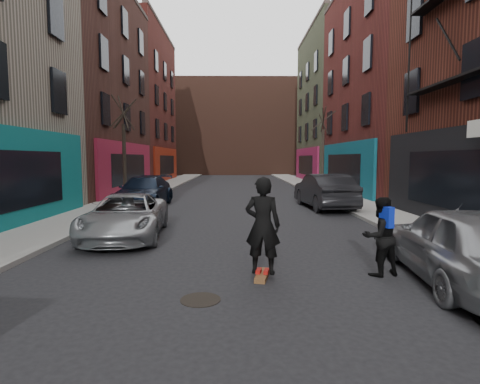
{
  "coord_description": "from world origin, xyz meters",
  "views": [
    {
      "loc": [
        0.02,
        -2.84,
        2.44
      ],
      "look_at": [
        0.11,
        6.44,
        1.6
      ],
      "focal_mm": 28.0,
      "sensor_mm": 36.0,
      "label": 1
    }
  ],
  "objects_px": {
    "tree_right_far": "(323,143)",
    "skateboarder": "(263,225)",
    "parked_left_far": "(126,216)",
    "parked_right_far": "(462,244)",
    "parked_right_end": "(324,191)",
    "manhole": "(200,300)",
    "tree_left_far": "(124,141)",
    "skateboard": "(262,275)",
    "pedestrian": "(380,236)",
    "parked_left_end": "(144,192)"
  },
  "relations": [
    {
      "from": "tree_right_far",
      "to": "skateboarder",
      "type": "bearing_deg",
      "value": -106.25
    },
    {
      "from": "pedestrian",
      "to": "parked_right_far",
      "type": "bearing_deg",
      "value": 140.67
    },
    {
      "from": "parked_left_far",
      "to": "skateboard",
      "type": "bearing_deg",
      "value": -50.7
    },
    {
      "from": "parked_right_far",
      "to": "parked_right_end",
      "type": "distance_m",
      "value": 11.05
    },
    {
      "from": "parked_right_far",
      "to": "parked_left_end",
      "type": "bearing_deg",
      "value": -46.61
    },
    {
      "from": "parked_left_far",
      "to": "parked_left_end",
      "type": "relative_size",
      "value": 0.91
    },
    {
      "from": "tree_left_far",
      "to": "tree_right_far",
      "type": "height_order",
      "value": "tree_right_far"
    },
    {
      "from": "parked_right_far",
      "to": "skateboard",
      "type": "bearing_deg",
      "value": -0.5
    },
    {
      "from": "skateboarder",
      "to": "manhole",
      "type": "xyz_separation_m",
      "value": [
        -1.15,
        -1.19,
        -1.08
      ]
    },
    {
      "from": "parked_right_far",
      "to": "manhole",
      "type": "distance_m",
      "value": 5.1
    },
    {
      "from": "tree_right_far",
      "to": "parked_left_end",
      "type": "relative_size",
      "value": 1.29
    },
    {
      "from": "tree_right_far",
      "to": "parked_left_far",
      "type": "xyz_separation_m",
      "value": [
        -9.59,
        -15.43,
        -2.86
      ]
    },
    {
      "from": "parked_left_far",
      "to": "pedestrian",
      "type": "distance_m",
      "value": 7.44
    },
    {
      "from": "parked_left_far",
      "to": "manhole",
      "type": "bearing_deg",
      "value": -67.19
    },
    {
      "from": "parked_left_end",
      "to": "manhole",
      "type": "height_order",
      "value": "parked_left_end"
    },
    {
      "from": "pedestrian",
      "to": "parked_right_end",
      "type": "bearing_deg",
      "value": -114.22
    },
    {
      "from": "tree_left_far",
      "to": "skateboard",
      "type": "distance_m",
      "value": 15.35
    },
    {
      "from": "parked_right_far",
      "to": "skateboarder",
      "type": "xyz_separation_m",
      "value": [
        -3.82,
        0.4,
        0.3
      ]
    },
    {
      "from": "tree_right_far",
      "to": "skateboard",
      "type": "xyz_separation_m",
      "value": [
        -5.65,
        -19.38,
        -3.48
      ]
    },
    {
      "from": "tree_left_far",
      "to": "parked_right_far",
      "type": "xyz_separation_m",
      "value": [
        10.57,
        -13.78,
        -2.6
      ]
    },
    {
      "from": "parked_left_far",
      "to": "manhole",
      "type": "height_order",
      "value": "parked_left_far"
    },
    {
      "from": "parked_left_far",
      "to": "parked_left_end",
      "type": "distance_m",
      "value": 7.29
    },
    {
      "from": "skateboarder",
      "to": "parked_right_end",
      "type": "bearing_deg",
      "value": -96.97
    },
    {
      "from": "tree_left_far",
      "to": "parked_left_far",
      "type": "distance_m",
      "value": 10.2
    },
    {
      "from": "tree_left_far",
      "to": "pedestrian",
      "type": "height_order",
      "value": "tree_left_far"
    },
    {
      "from": "tree_right_far",
      "to": "skateboard",
      "type": "bearing_deg",
      "value": -106.25
    },
    {
      "from": "parked_left_far",
      "to": "parked_right_end",
      "type": "xyz_separation_m",
      "value": [
        7.68,
        6.69,
        0.18
      ]
    },
    {
      "from": "skateboard",
      "to": "manhole",
      "type": "relative_size",
      "value": 1.14
    },
    {
      "from": "manhole",
      "to": "parked_right_far",
      "type": "bearing_deg",
      "value": 9.02
    },
    {
      "from": "pedestrian",
      "to": "manhole",
      "type": "height_order",
      "value": "pedestrian"
    },
    {
      "from": "skateboarder",
      "to": "pedestrian",
      "type": "xyz_separation_m",
      "value": [
        2.45,
        0.15,
        -0.26
      ]
    },
    {
      "from": "parked_right_end",
      "to": "skateboard",
      "type": "xyz_separation_m",
      "value": [
        -3.74,
        -10.65,
        -0.79
      ]
    },
    {
      "from": "skateboarder",
      "to": "manhole",
      "type": "bearing_deg",
      "value": 58.36
    },
    {
      "from": "parked_right_far",
      "to": "pedestrian",
      "type": "relative_size",
      "value": 2.8
    },
    {
      "from": "pedestrian",
      "to": "skateboarder",
      "type": "bearing_deg",
      "value": -13.7
    },
    {
      "from": "parked_left_far",
      "to": "skateboarder",
      "type": "bearing_deg",
      "value": -50.7
    },
    {
      "from": "parked_right_end",
      "to": "tree_left_far",
      "type": "bearing_deg",
      "value": -19.44
    },
    {
      "from": "tree_right_far",
      "to": "parked_right_far",
      "type": "height_order",
      "value": "tree_right_far"
    },
    {
      "from": "parked_right_far",
      "to": "parked_right_end",
      "type": "xyz_separation_m",
      "value": [
        -0.08,
        11.05,
        0.06
      ]
    },
    {
      "from": "manhole",
      "to": "tree_left_far",
      "type": "bearing_deg",
      "value": 111.0
    },
    {
      "from": "parked_left_end",
      "to": "skateboard",
      "type": "xyz_separation_m",
      "value": [
        5.15,
        -11.14,
        -0.72
      ]
    },
    {
      "from": "tree_right_far",
      "to": "parked_right_far",
      "type": "relative_size",
      "value": 1.48
    },
    {
      "from": "pedestrian",
      "to": "skateboard",
      "type": "bearing_deg",
      "value": -13.7
    },
    {
      "from": "skateboard",
      "to": "skateboarder",
      "type": "xyz_separation_m",
      "value": [
        0.0,
        0.0,
        1.04
      ]
    },
    {
      "from": "skateboard",
      "to": "skateboarder",
      "type": "height_order",
      "value": "skateboarder"
    },
    {
      "from": "parked_left_far",
      "to": "skateboard",
      "type": "relative_size",
      "value": 5.99
    },
    {
      "from": "manhole",
      "to": "pedestrian",
      "type": "bearing_deg",
      "value": 20.46
    },
    {
      "from": "tree_right_far",
      "to": "skateboarder",
      "type": "relative_size",
      "value": 3.44
    },
    {
      "from": "skateboarder",
      "to": "manhole",
      "type": "height_order",
      "value": "skateboarder"
    },
    {
      "from": "parked_left_far",
      "to": "skateboard",
      "type": "distance_m",
      "value": 5.61
    }
  ]
}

